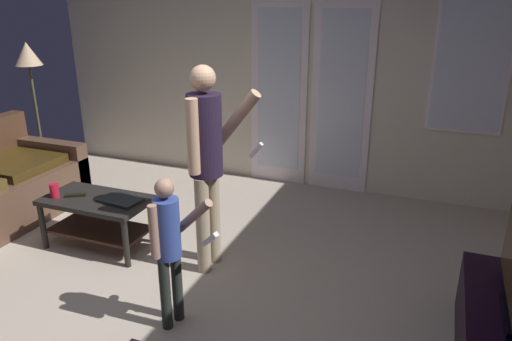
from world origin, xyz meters
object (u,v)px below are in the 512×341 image
at_px(cup_near_edge, 54,191).
at_px(coffee_table, 98,211).
at_px(person_child, 169,241).
at_px(tv_remote_black, 76,195).
at_px(laptop_closed, 120,200).
at_px(floor_lamp, 29,65).
at_px(person_adult, 207,153).

bearing_deg(cup_near_edge, coffee_table, 17.39).
relative_size(person_child, tv_remote_black, 6.18).
bearing_deg(coffee_table, person_child, -31.57).
bearing_deg(cup_near_edge, laptop_closed, 11.87).
relative_size(person_child, floor_lamp, 0.65).
xyz_separation_m(laptop_closed, cup_near_edge, (-0.58, -0.12, 0.05)).
distance_m(person_child, laptop_closed, 1.18).
distance_m(floor_lamp, tv_remote_black, 2.06).
height_order(coffee_table, person_child, person_child).
bearing_deg(tv_remote_black, laptop_closed, -24.74).
bearing_deg(tv_remote_black, coffee_table, -21.90).
bearing_deg(cup_near_edge, person_child, -21.85).
bearing_deg(laptop_closed, tv_remote_black, -166.59).
height_order(coffee_table, laptop_closed, laptop_closed).
xyz_separation_m(coffee_table, floor_lamp, (-1.66, 1.10, 1.03)).
xyz_separation_m(person_child, floor_lamp, (-2.82, 1.81, 0.73)).
bearing_deg(person_child, laptop_closed, 141.77).
bearing_deg(person_adult, coffee_table, -177.38).
relative_size(person_adult, tv_remote_black, 9.61).
distance_m(person_adult, laptop_closed, 0.97).
bearing_deg(laptop_closed, person_child, -30.60).
relative_size(floor_lamp, cup_near_edge, 13.28).
bearing_deg(laptop_closed, person_adult, 10.01).
bearing_deg(person_adult, tv_remote_black, -176.44).
height_order(person_adult, laptop_closed, person_adult).
height_order(coffee_table, person_adult, person_adult).
height_order(coffee_table, floor_lamp, floor_lamp).
xyz_separation_m(laptop_closed, tv_remote_black, (-0.43, -0.04, -0.00)).
distance_m(person_child, tv_remote_black, 1.52).
bearing_deg(floor_lamp, person_child, -32.71).
height_order(person_child, floor_lamp, floor_lamp).
height_order(person_child, cup_near_edge, person_child).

